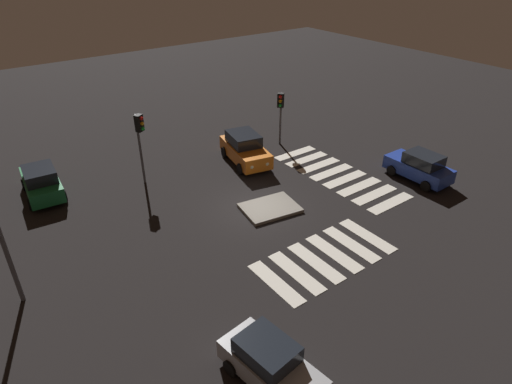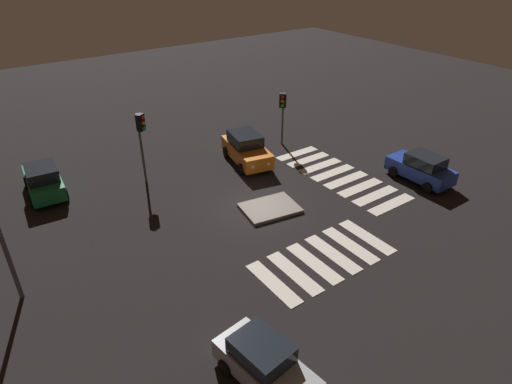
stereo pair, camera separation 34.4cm
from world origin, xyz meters
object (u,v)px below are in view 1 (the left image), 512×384
Objects in this scene: car_blue at (419,167)px; traffic_light_north at (281,106)px; traffic_island at (270,208)px; car_green at (41,182)px; traffic_light_west at (140,132)px; car_orange at (245,149)px; car_silver at (270,364)px.

car_blue is 9.81m from traffic_light_north.
car_green is (-9.39, 8.77, 0.79)m from traffic_island.
car_orange is at bearing 49.26° from traffic_light_west.
car_orange is (2.25, 5.53, 0.86)m from traffic_island.
car_orange is at bearing 67.92° from traffic_island.
traffic_island is 9.05m from traffic_light_north.
car_orange reaches higher than car_blue.
traffic_island is at bearing 134.66° from car_silver.
traffic_island is 0.81× the size of car_blue.
car_silver reaches higher than traffic_island.
traffic_island is at bearing 5.13° from traffic_light_north.
traffic_island is 8.47m from traffic_light_west.
car_silver is 19.27m from traffic_light_north.
car_orange reaches higher than traffic_island.
car_orange is at bearing -29.28° from traffic_light_north.
traffic_light_north is at bearing 132.66° from car_silver.
car_green reaches higher than car_blue.
car_orange is 6.85m from traffic_light_west.
traffic_light_north reaches higher than car_silver.
car_orange is 12.08m from car_green.
car_orange reaches higher than car_green.
car_blue reaches higher than car_silver.
car_orange is 10.75m from car_blue.
car_green is 1.06× the size of car_blue.
traffic_light_north is at bearing 114.77° from car_orange.
traffic_light_west is at bearing -44.46° from traffic_light_north.
car_blue is at bearing 68.78° from traffic_light_north.
traffic_island is 0.87× the size of traffic_light_north.
car_silver is (-15.78, -5.74, -0.06)m from car_blue.
traffic_light_west reaches higher than traffic_island.
car_blue is 16.80m from car_silver.
car_silver is 0.90× the size of traffic_light_west.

